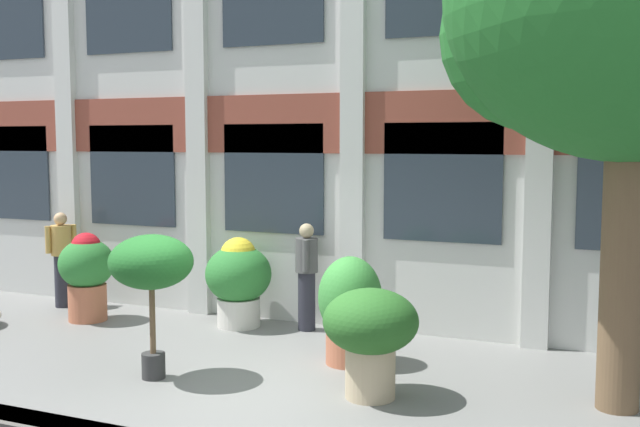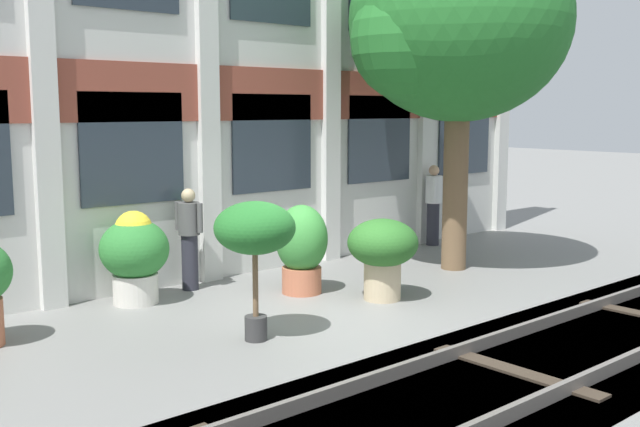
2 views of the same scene
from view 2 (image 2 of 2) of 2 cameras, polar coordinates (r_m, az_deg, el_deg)
The scene contains 10 objects.
ground_plane at distance 10.37m, azimuth 0.97°, elevation -7.97°, with size 80.00×80.00×0.00m, color slate.
apartment_facade at distance 12.67m, azimuth -9.35°, elevation 12.83°, with size 16.42×0.64×7.91m.
rail_tracks at distance 8.59m, azimuth 14.31°, elevation -12.59°, with size 24.06×2.80×0.43m.
broadleaf_tree at distance 13.45m, azimuth 10.57°, elevation 13.71°, with size 4.01×3.82×6.06m.
potted_plant_stone_basin at distance 11.22m, azimuth 4.80°, elevation -2.76°, with size 1.06×1.06×1.22m.
potted_plant_glazed_jar at distance 11.58m, azimuth -1.41°, elevation -2.51°, with size 0.82×0.82×1.38m.
potted_plant_terracotta_small at distance 9.14m, azimuth -4.99°, elevation -1.40°, with size 1.00×1.00×1.74m.
potted_plant_ribbed_drum at distance 11.30m, azimuth -13.95°, elevation -2.89°, with size 1.01×1.01×1.38m.
resident_by_doorway at distance 15.80m, azimuth 8.63°, elevation 0.85°, with size 0.42×0.38×1.69m.
resident_watching_tracks at distance 11.95m, azimuth -9.93°, elevation -1.69°, with size 0.34×0.50×1.61m.
Camera 2 is at (-6.68, -7.40, 2.86)m, focal length 42.00 mm.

